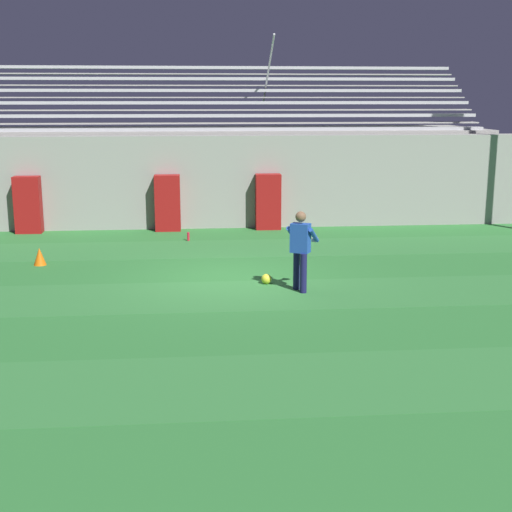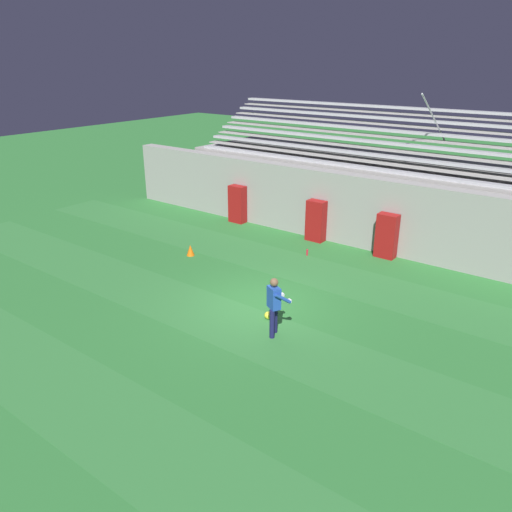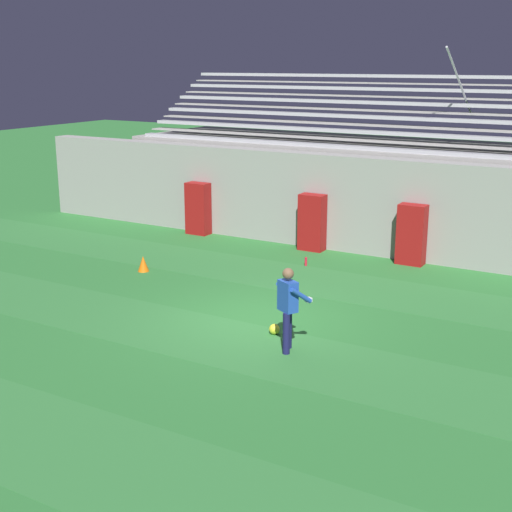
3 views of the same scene
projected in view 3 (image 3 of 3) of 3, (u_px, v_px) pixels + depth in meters
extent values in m
plane|color=#2D7533|center=(255.00, 319.00, 15.51)|extent=(80.00, 80.00, 0.00)
cube|color=#337A38|center=(50.00, 442.00, 10.51)|extent=(28.00, 2.29, 0.01)
cube|color=#337A38|center=(219.00, 340.00, 14.33)|extent=(28.00, 2.29, 0.01)
cube|color=#337A38|center=(317.00, 281.00, 18.16)|extent=(28.00, 2.29, 0.01)
cube|color=#999691|center=(368.00, 206.00, 20.56)|extent=(24.00, 0.60, 2.80)
cube|color=maroon|center=(312.00, 222.00, 20.98)|extent=(0.75, 0.44, 1.67)
cube|color=maroon|center=(412.00, 235.00, 19.52)|extent=(0.75, 0.44, 1.67)
cube|color=maroon|center=(198.00, 209.00, 22.96)|extent=(0.75, 0.44, 1.67)
cube|color=#999691|center=(399.00, 190.00, 22.80)|extent=(18.00, 4.60, 2.90)
cube|color=#B7B7BC|center=(380.00, 149.00, 20.78)|extent=(17.10, 0.36, 0.10)
cube|color=#999691|center=(377.00, 158.00, 20.67)|extent=(17.10, 0.60, 0.04)
cube|color=#B7B7BC|center=(389.00, 133.00, 21.25)|extent=(17.10, 0.36, 0.10)
cube|color=#999691|center=(386.00, 142.00, 21.15)|extent=(17.10, 0.60, 0.04)
cube|color=#B7B7BC|center=(397.00, 118.00, 21.73)|extent=(17.10, 0.36, 0.10)
cube|color=#999691|center=(395.00, 126.00, 21.63)|extent=(17.10, 0.60, 0.04)
cube|color=#B7B7BC|center=(406.00, 104.00, 22.21)|extent=(17.10, 0.36, 0.10)
cube|color=#999691|center=(403.00, 111.00, 22.10)|extent=(17.10, 0.60, 0.04)
cube|color=#B7B7BC|center=(414.00, 90.00, 22.69)|extent=(17.10, 0.36, 0.10)
cube|color=#999691|center=(411.00, 97.00, 22.58)|extent=(17.10, 0.60, 0.04)
cube|color=#B7B7BC|center=(421.00, 76.00, 23.16)|extent=(17.10, 0.36, 0.10)
cube|color=#999691|center=(419.00, 84.00, 23.06)|extent=(17.10, 0.60, 0.04)
cylinder|color=#B7B7BC|center=(460.00, 84.00, 20.66)|extent=(0.06, 3.33, 2.05)
cylinder|color=#19194C|center=(288.00, 328.00, 13.86)|extent=(0.19, 0.19, 0.82)
cylinder|color=#19194C|center=(286.00, 334.00, 13.58)|extent=(0.19, 0.19, 0.82)
cube|color=#234CB2|center=(288.00, 296.00, 13.53)|extent=(0.45, 0.39, 0.60)
sphere|color=brown|center=(288.00, 274.00, 13.41)|extent=(0.22, 0.22, 0.22)
cylinder|color=#234CB2|center=(287.00, 289.00, 13.79)|extent=(0.30, 0.46, 0.37)
cylinder|color=#234CB2|center=(301.00, 296.00, 13.39)|extent=(0.30, 0.46, 0.37)
cube|color=silver|center=(296.00, 294.00, 13.89)|extent=(0.15, 0.15, 0.08)
cube|color=silver|center=(308.00, 300.00, 13.56)|extent=(0.15, 0.15, 0.08)
sphere|color=yellow|center=(274.00, 329.00, 14.63)|extent=(0.22, 0.22, 0.22)
cone|color=orange|center=(143.00, 264.00, 19.00)|extent=(0.30, 0.30, 0.42)
cylinder|color=red|center=(306.00, 262.00, 19.53)|extent=(0.07, 0.07, 0.24)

